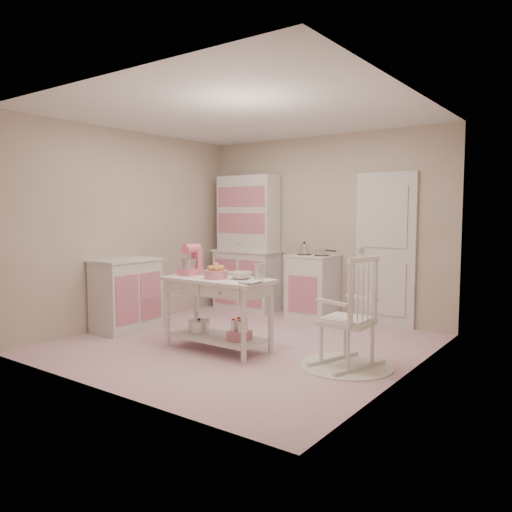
% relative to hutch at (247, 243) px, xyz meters
% --- Properties ---
extents(room_shell, '(3.84, 3.84, 2.62)m').
position_rel_hutch_xyz_m(room_shell, '(1.20, -1.66, 0.61)').
color(room_shell, pink).
rests_on(room_shell, ground).
extents(door, '(0.82, 0.05, 2.04)m').
position_rel_hutch_xyz_m(door, '(2.15, 0.21, -0.02)').
color(door, white).
rests_on(door, ground).
extents(hutch, '(1.06, 0.50, 2.08)m').
position_rel_hutch_xyz_m(hutch, '(0.00, 0.00, 0.00)').
color(hutch, white).
rests_on(hutch, ground).
extents(stove, '(0.62, 0.57, 0.92)m').
position_rel_hutch_xyz_m(stove, '(1.20, -0.05, -0.58)').
color(stove, white).
rests_on(stove, ground).
extents(base_cabinet, '(0.54, 0.84, 0.92)m').
position_rel_hutch_xyz_m(base_cabinet, '(-0.43, -2.00, -0.58)').
color(base_cabinet, white).
rests_on(base_cabinet, ground).
extents(lace_rug, '(0.92, 0.92, 0.01)m').
position_rel_hutch_xyz_m(lace_rug, '(2.53, -1.73, -1.03)').
color(lace_rug, white).
rests_on(lace_rug, ground).
extents(rocking_chair, '(0.68, 0.83, 1.10)m').
position_rel_hutch_xyz_m(rocking_chair, '(2.53, -1.73, -0.49)').
color(rocking_chair, white).
rests_on(rocking_chair, ground).
extents(work_table, '(1.20, 0.60, 0.80)m').
position_rel_hutch_xyz_m(work_table, '(1.13, -2.03, -0.64)').
color(work_table, white).
rests_on(work_table, ground).
extents(stand_mixer, '(0.20, 0.28, 0.34)m').
position_rel_hutch_xyz_m(stand_mixer, '(0.71, -2.01, -0.07)').
color(stand_mixer, '#E66183').
rests_on(stand_mixer, work_table).
extents(cookie_tray, '(0.34, 0.24, 0.02)m').
position_rel_hutch_xyz_m(cookie_tray, '(0.98, -1.85, -0.23)').
color(cookie_tray, silver).
rests_on(cookie_tray, work_table).
extents(bread_basket, '(0.25, 0.25, 0.09)m').
position_rel_hutch_xyz_m(bread_basket, '(1.15, -2.08, -0.19)').
color(bread_basket, '#C67285').
rests_on(bread_basket, work_table).
extents(mixing_bowl, '(0.24, 0.24, 0.08)m').
position_rel_hutch_xyz_m(mixing_bowl, '(1.39, -1.95, -0.20)').
color(mixing_bowl, beige).
rests_on(mixing_bowl, work_table).
extents(metal_pitcher, '(0.10, 0.10, 0.17)m').
position_rel_hutch_xyz_m(metal_pitcher, '(1.57, -1.87, -0.16)').
color(metal_pitcher, silver).
rests_on(metal_pitcher, work_table).
extents(recipe_book, '(0.20, 0.25, 0.02)m').
position_rel_hutch_xyz_m(recipe_book, '(1.58, -2.15, -0.23)').
color(recipe_book, beige).
rests_on(recipe_book, work_table).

